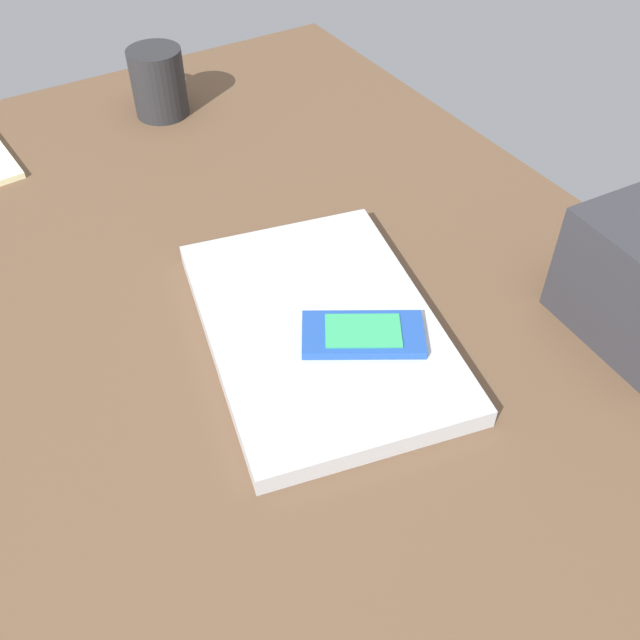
# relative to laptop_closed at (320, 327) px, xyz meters

# --- Properties ---
(desk_surface) EXTENTS (1.20, 0.80, 0.03)m
(desk_surface) POSITION_rel_laptop_closed_xyz_m (0.05, 0.01, -0.03)
(desk_surface) COLOR brown
(desk_surface) RESTS_ON ground
(laptop_closed) EXTENTS (0.35, 0.27, 0.02)m
(laptop_closed) POSITION_rel_laptop_closed_xyz_m (0.00, 0.00, 0.00)
(laptop_closed) COLOR #B7BABC
(laptop_closed) RESTS_ON desk_surface
(cell_phone_on_laptop) EXTENTS (0.11, 0.13, 0.01)m
(cell_phone_on_laptop) POSITION_rel_laptop_closed_xyz_m (-0.04, -0.02, 0.01)
(cell_phone_on_laptop) COLOR #1E479E
(cell_phone_on_laptop) RESTS_ON laptop_closed
(coffee_mug) EXTENTS (0.11, 0.07, 0.09)m
(coffee_mug) POSITION_rel_laptop_closed_xyz_m (0.49, -0.04, 0.04)
(coffee_mug) COLOR #262628
(coffee_mug) RESTS_ON desk_surface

